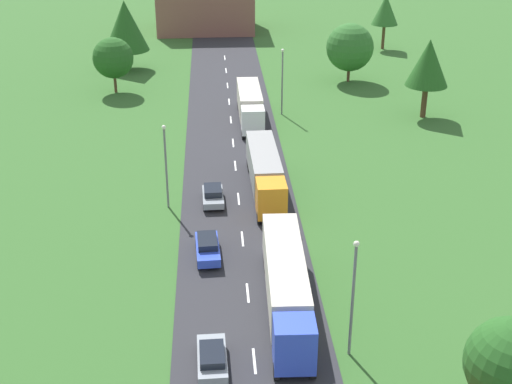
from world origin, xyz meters
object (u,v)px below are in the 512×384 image
car_lead (212,358)px  lamppost_third (282,78)px  tree_ash (428,63)px  tree_lime (385,10)px  truck_lead (286,283)px  truck_second (265,171)px  truck_third (250,104)px  tree_birch (126,26)px  car_second (208,247)px  lamppost_lead (353,293)px  lamppost_second (166,162)px  tree_oak (113,58)px  distant_building (205,2)px  tree_pine (350,47)px  tree_elm (511,364)px  car_third (213,195)px

car_lead → lamppost_third: size_ratio=0.53×
tree_ash → tree_lime: size_ratio=1.09×
truck_lead → tree_ash: size_ratio=1.60×
truck_second → tree_ash: bearing=43.8°
truck_third → tree_birch: tree_birch is taller
truck_second → car_second: (-5.20, -11.17, -1.22)m
truck_lead → lamppost_lead: 6.28m
tree_lime → lamppost_second: bearing=-120.1°
truck_second → tree_oak: size_ratio=1.89×
car_lead → tree_ash: 50.18m
lamppost_second → distant_building: size_ratio=0.46×
lamppost_second → lamppost_third: bearing=62.6°
car_second → truck_third: bearing=80.6°
truck_second → tree_oak: (-16.84, 30.94, 2.42)m
truck_third → tree_pine: tree_pine is taller
tree_oak → lamppost_second: bearing=-76.1°
tree_lime → truck_lead: bearing=-107.9°
tree_lime → distant_building: (-27.64, 15.37, -1.30)m
truck_second → lamppost_lead: lamppost_lead is taller
tree_pine → tree_ash: 16.00m
truck_third → tree_oak: tree_oak is taller
truck_third → tree_pine: (14.07, 15.08, 2.54)m
truck_second → tree_ash: size_ratio=1.46×
car_lead → tree_elm: bearing=-24.5°
truck_second → car_lead: 24.67m
lamppost_second → truck_second: bearing=16.1°
lamppost_second → truck_third: bearing=68.6°
car_second → tree_oak: size_ratio=0.64×
tree_ash → distant_building: 53.51m
car_lead → tree_lime: size_ratio=0.50×
lamppost_third → tree_birch: bearing=133.9°
car_second → tree_ash: (25.08, 30.26, 5.54)m
car_lead → car_third: 22.08m
truck_lead → lamppost_lead: lamppost_lead is taller
lamppost_third → tree_oak: size_ratio=1.11×
truck_lead → tree_elm: size_ratio=1.97×
distant_building → tree_lime: bearing=-29.1°
truck_lead → lamppost_third: size_ratio=1.87×
truck_second → truck_third: truck_third is taller
truck_lead → car_third: size_ratio=3.68×
tree_pine → distant_building: bearing=120.3°
car_third → tree_oak: 35.34m
tree_oak → tree_elm: bearing=-66.7°
tree_pine → tree_lime: bearing=63.3°
car_third → tree_pine: (18.51, 35.84, 3.82)m
truck_second → tree_pine: size_ratio=1.71×
truck_lead → tree_pine: 54.13m
car_lead → lamppost_third: lamppost_third is taller
truck_third → lamppost_second: lamppost_second is taller
tree_pine → tree_elm: (-4.07, -64.62, 0.40)m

